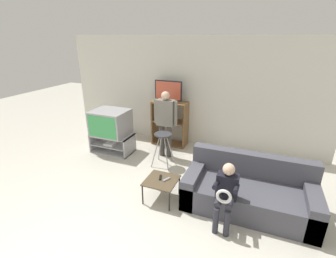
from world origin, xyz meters
TOP-DOWN VIEW (x-y plane):
  - ground_plane at (0.00, 0.00)m, footprint 18.00×18.00m
  - wall_back at (0.00, 3.30)m, footprint 6.40×0.06m
  - tv_stand at (-1.50, 2.13)m, footprint 0.96×0.53m
  - television_main at (-1.52, 2.15)m, footprint 0.79×0.68m
  - media_shelf at (-0.40, 3.03)m, footprint 0.86×0.40m
  - television_flat at (-0.43, 3.01)m, footprint 0.67×0.20m
  - folding_stool at (-0.14, 1.97)m, footprint 0.41×0.40m
  - snack_table at (0.29, 0.88)m, footprint 0.51×0.51m
  - remote_control_black at (0.25, 0.93)m, footprint 0.08×0.15m
  - remote_control_white at (0.37, 0.91)m, footprint 0.10×0.14m
  - couch at (1.64, 1.22)m, footprint 1.96×0.92m
  - person_standing_adult at (-0.24, 2.37)m, footprint 0.53×0.20m
  - person_seated_child at (1.35, 0.69)m, footprint 0.33×0.43m

SIDE VIEW (x-z plane):
  - ground_plane at x=0.00m, z-range 0.00..0.00m
  - tv_stand at x=-1.50m, z-range 0.00..0.42m
  - couch at x=1.64m, z-range -0.13..0.67m
  - snack_table at x=0.29m, z-range 0.15..0.52m
  - remote_control_black at x=0.25m, z-range 0.37..0.39m
  - remote_control_white at x=0.37m, z-range 0.37..0.39m
  - person_seated_child at x=1.35m, z-range 0.09..1.03m
  - media_shelf at x=-0.40m, z-range 0.01..1.11m
  - folding_stool at x=-0.14m, z-range 0.22..0.93m
  - television_main at x=-1.52m, z-range 0.43..1.00m
  - person_standing_adult at x=-0.24m, z-range 0.15..1.65m
  - wall_back at x=0.00m, z-range 0.00..2.60m
  - television_flat at x=-0.43m, z-range 1.09..1.59m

